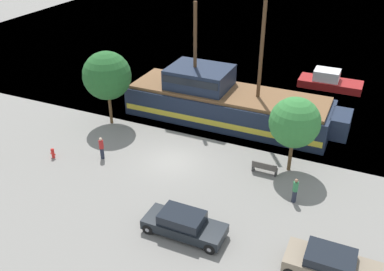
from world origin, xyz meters
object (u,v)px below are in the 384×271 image
Objects in this scene: parked_car_curb_rear at (184,224)px; pedestrian_walking_far at (295,190)px; parked_car_curb_front at (331,265)px; fire_hydrant at (53,153)px; pirate_ship at (225,102)px; bench_promenade_east at (265,168)px; moored_boat_dockside at (329,81)px; pedestrian_walking_near at (102,148)px.

parked_car_curb_rear is 2.73× the size of pedestrian_walking_far.
pedestrian_walking_far is at bearing 119.47° from parked_car_curb_front.
pirate_ship is at bearing 49.62° from fire_hydrant.
parked_car_curb_rear is at bearing -107.79° from bench_promenade_east.
moored_boat_dockside is 26.39m from fire_hydrant.
pedestrian_walking_far is at bearing 6.92° from fire_hydrant.
pedestrian_walking_far is at bearing -87.41° from moored_boat_dockside.
moored_boat_dockside reaches higher than fire_hydrant.
pedestrian_walking_near is 1.00× the size of pedestrian_walking_far.
pirate_ship is at bearing 101.28° from parked_car_curb_rear.
fire_hydrant is at bearing -163.36° from bench_promenade_east.
pirate_ship is 10.73× the size of pedestrian_walking_far.
parked_car_curb_rear is at bearing -132.71° from pedestrian_walking_far.
parked_car_curb_front is (10.51, -13.64, -0.85)m from pirate_ship.
fire_hydrant is 0.46× the size of pedestrian_walking_near.
moored_boat_dockside is (6.77, 10.60, -0.93)m from pirate_ship.
parked_car_curb_front is at bearing -53.78° from bench_promenade_east.
parked_car_curb_rear is 2.73× the size of pedestrian_walking_near.
parked_car_curb_front is at bearing -8.94° from fire_hydrant.
bench_promenade_east is at bearing -95.42° from moored_boat_dockside.
moored_boat_dockside is 7.71× the size of fire_hydrant.
parked_car_curb_front is 0.99× the size of parked_car_curb_rear.
fire_hydrant is at bearing 171.06° from parked_car_curb_front.
parked_car_curb_front is 5.85× the size of fire_hydrant.
parked_car_curb_rear is 2.69× the size of bench_promenade_east.
pirate_ship is 8.25m from bench_promenade_east.
pedestrian_walking_far is at bearing 2.68° from pedestrian_walking_near.
bench_promenade_east is at bearing 72.21° from parked_car_curb_rear.
fire_hydrant is at bearing 164.46° from parked_car_curb_rear.
fire_hydrant is 0.46× the size of pedestrian_walking_far.
fire_hydrant is 16.76m from pedestrian_walking_far.
parked_car_curb_front is at bearing -15.30° from pedestrian_walking_near.
moored_boat_dockside is 3.56× the size of pedestrian_walking_far.
pirate_ship reaches higher than pedestrian_walking_far.
fire_hydrant is at bearing -173.08° from pedestrian_walking_far.
bench_promenade_east reaches higher than fire_hydrant.
pirate_ship is at bearing -122.59° from moored_boat_dockside.
fire_hydrant is 14.78m from bench_promenade_east.
moored_boat_dockside is 3.55× the size of pedestrian_walking_near.
pedestrian_walking_near reaches higher than bench_promenade_east.
parked_car_curb_rear is at bearing -178.53° from parked_car_curb_front.
parked_car_curb_front is 2.69× the size of pedestrian_walking_near.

